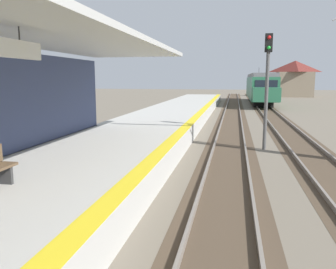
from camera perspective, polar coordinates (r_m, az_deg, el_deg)
station_platform at (r=13.19m, az=-9.63°, el=-3.14°), size 5.00×80.00×0.91m
track_pair_nearest_platform at (r=16.38m, az=10.10°, el=-2.18°), size 2.34×120.00×0.16m
track_pair_middle at (r=16.69m, az=21.86°, el=-2.50°), size 2.34×120.00×0.16m
approaching_train at (r=46.90m, az=14.98°, el=7.60°), size 2.93×19.60×4.76m
rail_signal_post at (r=16.30m, az=16.03°, el=8.68°), size 0.32×0.34×5.20m
distant_trackside_house at (r=66.84m, az=20.14°, el=8.74°), size 6.60×5.28×6.40m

